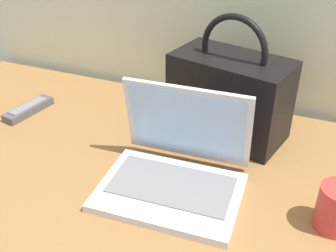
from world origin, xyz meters
TOP-DOWN VIEW (x-y plane):
  - desk at (0.00, 0.00)m, footprint 1.60×0.76m
  - laptop at (0.08, -0.05)m, footprint 0.32×0.27m
  - remote_control_near at (-0.45, 0.09)m, footprint 0.07×0.17m
  - handbag at (0.13, 0.21)m, footprint 0.33×0.23m

SIDE VIEW (x-z plane):
  - desk at x=0.00m, z-range 0.00..0.03m
  - remote_control_near at x=-0.45m, z-range 0.03..0.05m
  - laptop at x=0.08m, z-range -0.03..0.18m
  - handbag at x=0.13m, z-range -0.02..0.31m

